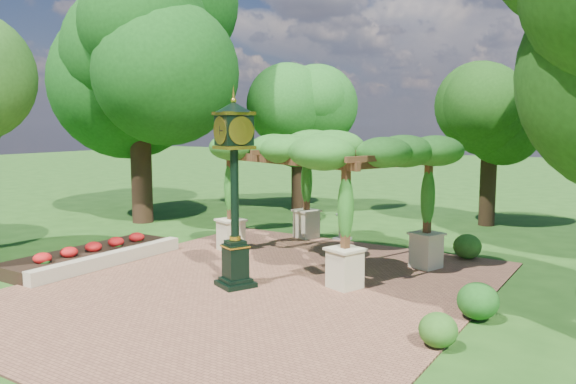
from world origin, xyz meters
The scene contains 13 objects.
ground centered at (0.00, 0.00, 0.00)m, with size 120.00×120.00×0.00m, color #1E4714.
brick_plaza centered at (0.00, 1.00, 0.02)m, with size 10.00×12.00×0.04m, color brown.
border_wall centered at (-4.60, 0.50, 0.20)m, with size 0.35×5.00×0.40m, color #C6B793.
flower_bed centered at (-5.50, 0.50, 0.18)m, with size 1.50×5.00×0.36m, color red.
pedestal_clock centered at (-0.43, 0.82, 2.71)m, with size 1.18×1.18×4.53m.
pergola centered at (-0.06, 4.44, 3.06)m, with size 6.80×5.42×3.73m.
sundial centered at (-0.83, 7.21, 0.39)m, with size 0.52×0.52×0.90m.
shrub_front centered at (4.89, -0.16, 0.35)m, with size 0.69×0.69×0.62m, color #295919.
shrub_mid centered at (5.11, 1.67, 0.41)m, with size 0.83×0.83×0.75m, color #194E16.
shrub_back centered at (3.53, 6.67, 0.40)m, with size 0.81×0.81×0.73m, color #255518.
tree_west_near centered at (-9.18, 5.92, 7.15)m, with size 5.79×5.79×10.40m.
tree_west_far centered at (-5.53, 11.84, 4.12)m, with size 3.33×3.33×6.02m.
tree_north centered at (2.61, 12.72, 4.54)m, with size 3.29×3.29×6.64m.
Camera 1 is at (7.84, -9.60, 3.99)m, focal length 35.00 mm.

